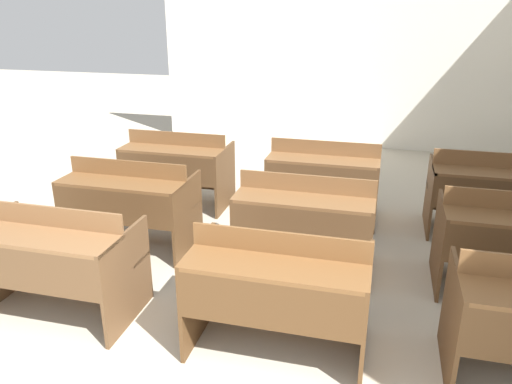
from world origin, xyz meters
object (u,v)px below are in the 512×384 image
Objects in this scene: bench_third_center at (323,177)px; bench_front_center at (278,288)px; bench_third_left at (177,166)px; bench_front_left at (53,257)px; bench_third_right at (491,191)px; bench_second_left at (129,201)px; bench_second_center at (305,219)px.

bench_front_center is at bearing -89.92° from bench_third_center.
bench_third_center is (1.74, 0.04, 0.00)m from bench_third_left.
bench_front_center is (1.74, -0.00, 0.00)m from bench_front_left.
bench_third_right is (1.72, -0.02, 0.00)m from bench_third_center.
bench_third_center is (-0.00, 2.40, 0.00)m from bench_front_center.
bench_third_left is at bearing -178.84° from bench_third_center.
bench_front_left is 1.19m from bench_second_left.
bench_front_center is 1.00× the size of bench_third_left.
bench_third_center is at bearing 54.07° from bench_front_left.
bench_third_left is 1.74m from bench_third_center.
bench_front_left is at bearing -145.54° from bench_third_right.
bench_front_center is at bearing -89.35° from bench_second_center.
bench_third_right is (1.72, 2.38, 0.00)m from bench_front_center.
bench_front_center and bench_third_right have the same top height.
bench_third_left is 3.46m from bench_third_right.
bench_third_center is at bearing 179.20° from bench_third_right.
bench_second_center is 1.00× the size of bench_third_left.
bench_front_center and bench_third_center have the same top height.
bench_front_center is 2.11m from bench_second_left.
bench_front_center is at bearing -125.89° from bench_third_right.
bench_front_left is 1.00× the size of bench_second_center.
bench_third_left is (0.00, 2.37, 0.00)m from bench_front_left.
bench_third_right is at bearing 18.88° from bench_second_left.
bench_front_left is at bearing 179.97° from bench_front_center.
bench_second_center and bench_third_left have the same top height.
bench_third_left is (-1.73, 1.17, 0.00)m from bench_second_center.
bench_second_left is at bearing -145.19° from bench_third_center.
bench_front_left is 1.00× the size of bench_second_left.
bench_front_center is at bearing -34.45° from bench_second_left.
bench_front_left is at bearing -125.93° from bench_third_center.
bench_front_left is 1.00× the size of bench_third_right.
bench_third_right is at bearing 34.46° from bench_front_left.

